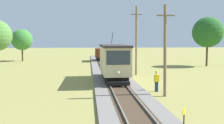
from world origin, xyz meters
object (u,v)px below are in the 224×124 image
at_px(tree_right_far, 208,32).
at_px(utility_pole_mid, 136,40).
at_px(red_tram, 114,60).
at_px(tree_left_near, 22,40).
at_px(utility_pole_near_tram, 165,49).
at_px(trackside_signal_marker, 184,120).
at_px(freight_car, 101,54).
at_px(track_worker, 157,80).

bearing_deg(tree_right_far, utility_pole_mid, -146.24).
bearing_deg(red_tram, tree_left_near, 121.29).
bearing_deg(utility_pole_near_tram, tree_right_far, 56.45).
distance_m(red_tram, utility_pole_near_tram, 7.82).
bearing_deg(tree_left_near, trackside_signal_marker, -66.54).
bearing_deg(utility_pole_near_tram, trackside_signal_marker, -100.89).
height_order(utility_pole_mid, trackside_signal_marker, utility_pole_mid).
xyz_separation_m(red_tram, tree_right_far, (16.83, 13.53, 3.36)).
distance_m(utility_pole_near_tram, utility_pole_mid, 11.45).
xyz_separation_m(red_tram, utility_pole_near_tram, (3.22, -6.99, 1.40)).
relative_size(red_tram, freight_car, 1.64).
xyz_separation_m(utility_pole_near_tram, tree_right_far, (13.61, 20.52, 1.96)).
height_order(red_tram, track_worker, red_tram).
bearing_deg(track_worker, tree_left_near, -158.60).
height_order(freight_car, utility_pole_mid, utility_pole_mid).
xyz_separation_m(track_worker, tree_right_far, (13.80, 19.01, 4.57)).
distance_m(utility_pole_mid, track_worker, 10.46).
bearing_deg(utility_pole_near_tram, freight_car, 95.82).
distance_m(utility_pole_near_tram, tree_left_near, 38.57).
xyz_separation_m(freight_car, trackside_signal_marker, (1.76, -39.29, -0.89)).
bearing_deg(red_tram, track_worker, -61.07).
height_order(utility_pole_mid, tree_right_far, utility_pole_mid).
bearing_deg(trackside_signal_marker, utility_pole_mid, 85.59).
distance_m(utility_pole_mid, trackside_signal_marker, 19.46).
relative_size(utility_pole_near_tram, trackside_signal_marker, 5.93).
distance_m(trackside_signal_marker, tree_right_far, 32.30).
xyz_separation_m(freight_car, tree_right_far, (16.83, -11.14, 4.00)).
relative_size(red_tram, tree_right_far, 1.06).
relative_size(track_worker, tree_left_near, 0.28).
distance_m(freight_car, track_worker, 30.31).
height_order(utility_pole_near_tram, trackside_signal_marker, utility_pole_near_tram).
height_order(utility_pole_near_tram, tree_right_far, tree_right_far).
xyz_separation_m(red_tram, utility_pole_mid, (3.22, 4.44, 2.10)).
bearing_deg(track_worker, utility_pole_near_tram, -2.19).
height_order(freight_car, trackside_signal_marker, freight_car).
distance_m(utility_pole_mid, tree_left_near, 29.23).
height_order(utility_pole_mid, tree_left_near, utility_pole_mid).
bearing_deg(tree_right_far, trackside_signal_marker, -118.17).
distance_m(utility_pole_mid, tree_right_far, 16.41).
height_order(freight_car, utility_pole_near_tram, utility_pole_near_tram).
bearing_deg(track_worker, red_tram, -160.57).
relative_size(red_tram, tree_left_near, 1.32).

